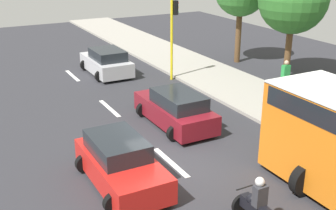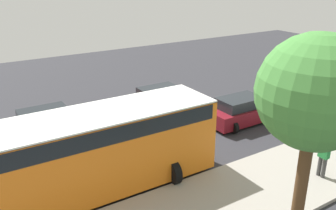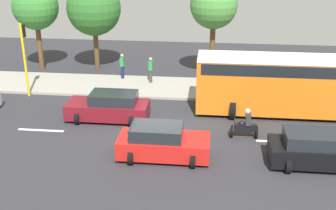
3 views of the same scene
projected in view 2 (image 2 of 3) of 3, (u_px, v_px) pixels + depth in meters
ground_plane at (182, 123)px, 19.97m from camera, size 40.00×60.00×0.10m
sidewalk at (280, 180)px, 14.38m from camera, size 4.00×60.00×0.15m
lane_stripe_north at (77, 149)px, 16.96m from camera, size 0.20×2.40×0.01m
lane_stripe_mid at (182, 122)px, 19.95m from camera, size 0.20×2.40×0.01m
lane_stripe_south at (260, 103)px, 22.94m from camera, size 0.20×2.40×0.01m
lane_stripe_far_south at (319, 87)px, 25.93m from camera, size 0.20×2.40×0.01m
car_maroon at (243, 111)px, 19.72m from camera, size 2.21×4.35×1.52m
car_red at (155, 101)px, 21.10m from camera, size 2.22×4.05×1.52m
car_black at (40, 126)px, 17.76m from camera, size 2.25×4.13×1.52m
city_bus at (73, 153)px, 12.76m from camera, size 3.20×11.00×3.16m
motorcycle at (113, 131)px, 17.36m from camera, size 0.60×1.30×1.53m
pedestrian_near_signal at (324, 156)px, 14.18m from camera, size 0.40×0.24×1.69m
street_tree_south at (315, 94)px, 9.33m from camera, size 3.14×3.14×6.55m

